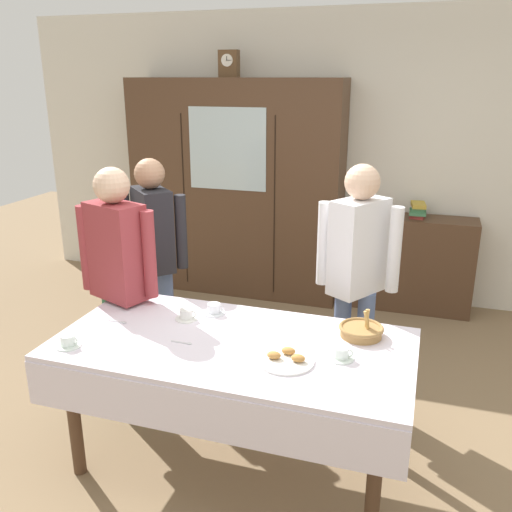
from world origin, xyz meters
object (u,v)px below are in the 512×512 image
spoon_far_left (120,322)px  spoon_mid_right (185,343)px  dining_table (231,362)px  person_near_right_end (357,265)px  person_by_cabinet (119,269)px  bread_basket (361,330)px  tea_cup_near_left (68,341)px  wall_cabinet (236,189)px  pastry_plate (286,359)px  bookshelf_low (413,263)px  book_stack (418,210)px  person_beside_shelf (154,245)px  mantel_clock (229,64)px  tea_cup_far_right (187,315)px  tea_cup_front_edge (214,309)px  tea_cup_back_edge (341,354)px

spoon_far_left → spoon_mid_right: same height
dining_table → person_near_right_end: person_near_right_end is taller
spoon_far_left → person_by_cabinet: 0.40m
bread_basket → spoon_far_left: (-1.33, -0.25, -0.03)m
tea_cup_near_left → wall_cabinet: bearing=92.2°
pastry_plate → person_near_right_end: bearing=78.3°
bookshelf_low → spoon_mid_right: bearing=-111.4°
tea_cup_near_left → book_stack: bearing=60.9°
pastry_plate → spoon_mid_right: pastry_plate is taller
dining_table → person_beside_shelf: bearing=134.8°
mantel_clock → tea_cup_far_right: bearing=-75.7°
wall_cabinet → person_near_right_end: 2.22m
bookshelf_low → tea_cup_front_edge: bearing=-114.6°
dining_table → spoon_far_left: (-0.69, 0.06, 0.11)m
book_stack → spoon_far_left: (-1.52, -2.58, -0.18)m
wall_cabinet → mantel_clock: mantel_clock is taller
mantel_clock → spoon_far_left: mantel_clock is taller
book_stack → person_beside_shelf: bearing=-136.0°
mantel_clock → tea_cup_front_edge: bearing=-72.1°
tea_cup_front_edge → person_beside_shelf: 0.94m
tea_cup_near_left → bread_basket: (1.43, 0.58, 0.01)m
tea_cup_front_edge → tea_cup_far_right: same height
mantel_clock → tea_cup_back_edge: mantel_clock is taller
tea_cup_front_edge → spoon_mid_right: tea_cup_front_edge is taller
mantel_clock → person_by_cabinet: bearing=-87.7°
spoon_mid_right → person_by_cabinet: person_by_cabinet is taller
mantel_clock → person_near_right_end: (1.48, -1.70, -1.23)m
book_stack → tea_cup_back_edge: size_ratio=1.74×
tea_cup_near_left → person_near_right_end: size_ratio=0.08×
tea_cup_far_right → person_beside_shelf: person_beside_shelf is taller
tea_cup_far_right → spoon_far_left: size_ratio=1.09×
dining_table → bread_basket: (0.64, 0.31, 0.14)m
wall_cabinet → tea_cup_near_left: 2.88m
dining_table → pastry_plate: (0.32, -0.08, 0.12)m
wall_cabinet → person_beside_shelf: (-0.03, -1.65, -0.10)m
wall_cabinet → tea_cup_front_edge: (0.67, -2.25, -0.24)m
bookshelf_low → spoon_mid_right: bookshelf_low is taller
bookshelf_low → tea_cup_front_edge: size_ratio=8.29×
dining_table → tea_cup_back_edge: (0.58, 0.03, 0.13)m
bread_basket → person_beside_shelf: 1.70m
tea_cup_front_edge → tea_cup_back_edge: bearing=-21.2°
mantel_clock → book_stack: size_ratio=1.06×
tea_cup_far_right → person_by_cabinet: 0.57m
person_near_right_end → book_stack: bearing=80.1°
spoon_mid_right → person_beside_shelf: 1.24m
wall_cabinet → spoon_mid_right: bearing=-75.8°
tea_cup_near_left → person_near_right_end: 1.76m
book_stack → person_by_cabinet: size_ratio=0.14×
wall_cabinet → book_stack: 1.73m
wall_cabinet → bread_basket: size_ratio=8.72×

